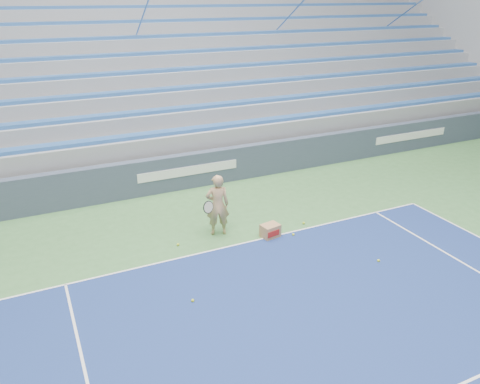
# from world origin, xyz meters

# --- Properties ---
(sponsor_barrier) EXTENTS (30.00, 0.32, 1.10)m
(sponsor_barrier) POSITION_xyz_m (0.00, 15.88, 0.55)
(sponsor_barrier) COLOR #394457
(sponsor_barrier) RESTS_ON ground
(bleachers) EXTENTS (31.00, 9.15, 7.30)m
(bleachers) POSITION_xyz_m (0.00, 21.60, 2.36)
(bleachers) COLOR gray
(bleachers) RESTS_ON ground
(tennis_player) EXTENTS (0.93, 0.88, 1.59)m
(tennis_player) POSITION_xyz_m (-0.34, 12.62, 0.80)
(tennis_player) COLOR tan
(tennis_player) RESTS_ON ground
(ball_box) EXTENTS (0.50, 0.41, 0.33)m
(ball_box) POSITION_xyz_m (0.78, 11.92, 0.17)
(ball_box) COLOR #AA7D52
(ball_box) RESTS_ON ground
(tennis_ball_0) EXTENTS (0.07, 0.07, 0.07)m
(tennis_ball_0) POSITION_xyz_m (-1.46, 12.46, 0.03)
(tennis_ball_0) COLOR #C2D02A
(tennis_ball_0) RESTS_ON ground
(tennis_ball_1) EXTENTS (0.07, 0.07, 0.07)m
(tennis_ball_1) POSITION_xyz_m (1.33, 11.71, 0.03)
(tennis_ball_1) COLOR #C2D02A
(tennis_ball_1) RESTS_ON ground
(tennis_ball_2) EXTENTS (0.07, 0.07, 0.07)m
(tennis_ball_2) POSITION_xyz_m (-1.90, 10.20, 0.03)
(tennis_ball_2) COLOR #C2D02A
(tennis_ball_2) RESTS_ON ground
(tennis_ball_3) EXTENTS (0.07, 0.07, 0.07)m
(tennis_ball_3) POSITION_xyz_m (2.43, 9.81, 0.03)
(tennis_ball_3) COLOR #C2D02A
(tennis_ball_3) RESTS_ON ground
(tennis_ball_4) EXTENTS (0.07, 0.07, 0.07)m
(tennis_ball_4) POSITION_xyz_m (1.91, 12.15, 0.03)
(tennis_ball_4) COLOR #C2D02A
(tennis_ball_4) RESTS_ON ground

